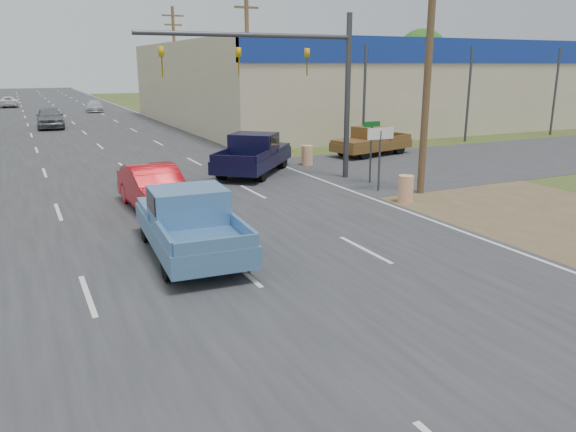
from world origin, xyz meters
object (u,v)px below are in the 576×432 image
navy_pickup (254,153)px  brown_pickup (370,141)px  distant_car_silver (94,106)px  distant_car_grey (50,118)px  blue_pickup (189,221)px  distant_car_white (8,102)px  red_convertible (155,189)px

navy_pickup → brown_pickup: size_ratio=1.11×
distant_car_silver → distant_car_grey: bearing=-103.1°
blue_pickup → brown_pickup: bearing=44.4°
navy_pickup → distant_car_white: 52.19m
brown_pickup → distant_car_white: bearing=6.4°
brown_pickup → distant_car_silver: (-9.73, 37.84, -0.19)m
distant_car_silver → distant_car_white: distant_car_white is taller
distant_car_silver → navy_pickup: bearing=-81.2°
red_convertible → navy_pickup: navy_pickup is taller
blue_pickup → distant_car_grey: 34.56m
navy_pickup → brown_pickup: bearing=55.7°
distant_car_silver → distant_car_white: size_ratio=0.94×
blue_pickup → navy_pickup: size_ratio=0.98×
blue_pickup → distant_car_silver: blue_pickup is taller
blue_pickup → distant_car_white: size_ratio=1.24×
brown_pickup → distant_car_grey: size_ratio=1.03×
red_convertible → distant_car_grey: bearing=90.2°
blue_pickup → navy_pickup: navy_pickup is taller
blue_pickup → distant_car_silver: 49.96m
blue_pickup → brown_pickup: blue_pickup is taller
blue_pickup → distant_car_white: 61.22m
brown_pickup → distant_car_silver: 39.07m
navy_pickup → distant_car_white: bearing=142.1°
blue_pickup → distant_car_silver: bearing=88.8°
red_convertible → distant_car_white: bearing=91.8°
brown_pickup → distant_car_white: size_ratio=1.14×
distant_car_silver → blue_pickup: bearing=-88.6°
distant_car_silver → distant_car_white: 13.96m
blue_pickup → brown_pickup: (13.79, 11.96, -0.10)m
red_convertible → distant_car_white: size_ratio=1.04×
blue_pickup → navy_pickup: (5.98, 9.89, 0.03)m
red_convertible → brown_pickup: (13.54, 6.92, 0.04)m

